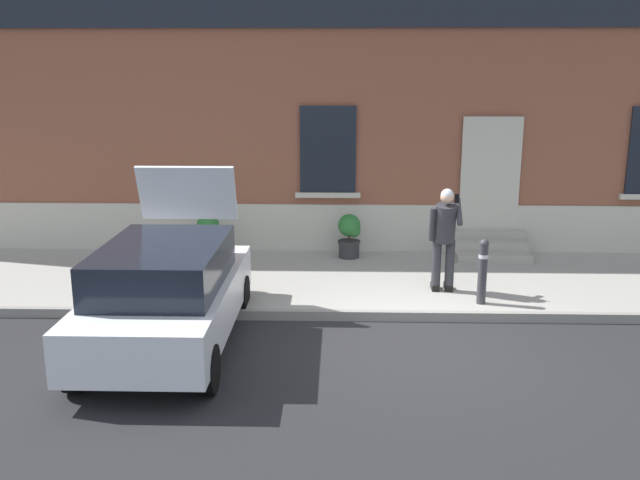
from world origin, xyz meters
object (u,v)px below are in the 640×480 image
object	(u,v)px
planter_charcoal	(350,235)
bollard_near_person	(483,269)
person_on_phone	(445,233)
planter_olive	(209,234)
hatchback_car_white	(168,292)

from	to	relation	value
planter_charcoal	bollard_near_person	bearing A→B (deg)	-52.94
person_on_phone	planter_olive	bearing A→B (deg)	162.01
hatchback_car_white	bollard_near_person	bearing A→B (deg)	18.59
planter_charcoal	planter_olive	bearing A→B (deg)	-178.97
hatchback_car_white	person_on_phone	xyz separation A→B (m)	(4.05, 2.12, 0.35)
hatchback_car_white	person_on_phone	world-z (taller)	hatchback_car_white
person_on_phone	planter_charcoal	bearing A→B (deg)	133.46
person_on_phone	planter_olive	world-z (taller)	person_on_phone
bollard_near_person	person_on_phone	size ratio (longest dim) A/B	0.60
planter_olive	planter_charcoal	xyz separation A→B (m)	(2.75, 0.05, 0.00)
planter_olive	person_on_phone	bearing A→B (deg)	-25.84
planter_charcoal	person_on_phone	bearing A→B (deg)	-54.39
hatchback_car_white	planter_charcoal	distance (m)	4.94
bollard_near_person	planter_olive	distance (m)	5.48
person_on_phone	planter_olive	size ratio (longest dim) A/B	2.03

